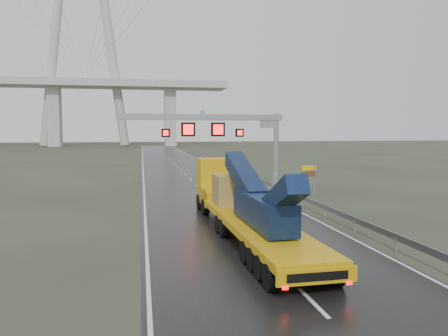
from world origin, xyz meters
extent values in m
plane|color=#303424|center=(0.00, 0.00, 0.00)|extent=(400.00, 400.00, 0.00)
cube|color=black|center=(0.00, 40.00, 0.01)|extent=(11.00, 200.00, 0.02)
cube|color=#9D9E99|center=(6.90, 18.00, 0.15)|extent=(1.20, 1.20, 0.30)
cylinder|color=#A0A4A9|center=(6.90, 18.00, 3.60)|extent=(0.48, 0.48, 7.20)
cube|color=#A0A4A9|center=(0.00, 18.00, 6.80)|extent=(14.80, 0.55, 0.55)
cube|color=#A0A4A9|center=(6.10, 18.00, 6.30)|extent=(1.40, 0.35, 0.90)
cube|color=#A0A4A9|center=(0.00, 18.00, 7.25)|extent=(0.35, 0.35, 0.35)
cube|color=black|center=(-1.30, 17.95, 5.70)|extent=(1.25, 0.25, 1.25)
cube|color=#FF0C0C|center=(-1.30, 17.81, 5.70)|extent=(0.90, 0.02, 0.90)
cube|color=black|center=(1.40, 17.95, 5.70)|extent=(1.25, 0.25, 1.25)
cube|color=#FF0C0C|center=(1.40, 17.81, 5.70)|extent=(0.90, 0.02, 0.90)
cube|color=black|center=(-3.30, 17.95, 5.40)|extent=(0.75, 0.25, 0.75)
cube|color=#FF0C0C|center=(-3.30, 17.81, 5.40)|extent=(0.54, 0.02, 0.54)
cube|color=black|center=(3.40, 17.95, 5.40)|extent=(0.75, 0.25, 0.75)
cube|color=#FF0C0C|center=(3.40, 17.81, 5.40)|extent=(0.54, 0.02, 0.54)
cube|color=#9D9E99|center=(-35.00, 140.00, 10.50)|extent=(4.00, 6.00, 21.00)
cube|color=#9D9E99|center=(5.00, 140.00, 10.50)|extent=(4.00, 6.00, 21.00)
cube|color=orange|center=(0.03, -0.81, 1.03)|extent=(3.08, 13.79, 0.34)
cube|color=orange|center=(0.20, -7.82, 0.83)|extent=(2.84, 0.19, 0.54)
cube|color=black|center=(0.21, -7.89, 0.83)|extent=(2.16, 0.07, 0.29)
cube|color=#FF0505|center=(-0.92, -7.92, 0.54)|extent=(0.22, 0.04, 0.12)
cube|color=#FF0505|center=(1.33, -7.86, 0.54)|extent=(0.22, 0.04, 0.12)
cube|color=orange|center=(-0.14, 6.44, 1.42)|extent=(2.58, 1.24, 0.49)
cube|color=orange|center=(-0.18, 8.01, 1.18)|extent=(2.62, 3.00, 1.18)
cube|color=orange|center=(-0.22, 9.77, 2.35)|extent=(2.50, 2.02, 2.55)
cube|color=black|center=(-0.25, 10.77, 2.65)|extent=(2.26, 0.10, 1.18)
cube|color=#0E1C42|center=(0.06, -1.79, 1.96)|extent=(1.52, 5.91, 1.37)
cube|color=#0E1C42|center=(-0.03, 1.64, 3.14)|extent=(1.11, 5.42, 2.51)
cube|color=#0E1C42|center=(0.12, -4.24, 2.84)|extent=(0.98, 3.91, 2.37)
cylinder|color=#A0A4A9|center=(0.65, -1.78, 2.84)|extent=(0.30, 0.30, 1.57)
cube|color=tan|center=(-0.09, 4.28, 2.08)|extent=(2.21, 2.21, 1.76)
cylinder|color=black|center=(0.14, -5.22, 0.49)|extent=(2.87, 1.05, 0.98)
cylinder|color=black|center=(-0.03, 1.64, 0.49)|extent=(2.87, 1.05, 0.98)
cylinder|color=black|center=(-0.22, 9.58, 0.54)|extent=(2.67, 1.14, 1.08)
cylinder|color=#A0A4A9|center=(8.45, 15.03, 1.31)|extent=(0.09, 0.09, 2.62)
cylinder|color=#A0A4A9|center=(9.55, 15.03, 1.31)|extent=(0.09, 0.09, 2.62)
cube|color=yellow|center=(9.00, 15.03, 2.34)|extent=(1.49, 0.46, 0.44)
cube|color=brown|center=(9.00, 15.03, 1.80)|extent=(1.49, 0.46, 0.49)
cube|color=red|center=(6.53, 14.68, 0.54)|extent=(0.70, 0.49, 1.08)
camera|label=1|loc=(-5.41, -20.99, 5.61)|focal=35.00mm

